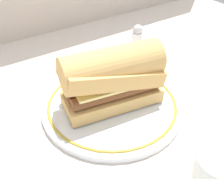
% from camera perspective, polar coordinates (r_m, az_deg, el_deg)
% --- Properties ---
extents(ground_plane, '(1.50, 1.50, 0.00)m').
position_cam_1_polar(ground_plane, '(0.51, -1.82, -5.38)').
color(ground_plane, beige).
extents(plate, '(0.28, 0.28, 0.01)m').
position_cam_1_polar(plate, '(0.52, -0.00, -3.28)').
color(plate, white).
rests_on(plate, ground_plane).
extents(sausage_sandwich, '(0.20, 0.11, 0.12)m').
position_cam_1_polar(sausage_sandwich, '(0.48, 0.00, 2.88)').
color(sausage_sandwich, tan).
rests_on(sausage_sandwich, plate).
extents(salt_shaker, '(0.03, 0.03, 0.08)m').
position_cam_1_polar(salt_shaker, '(0.71, 5.60, 11.14)').
color(salt_shaker, white).
rests_on(salt_shaker, ground_plane).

